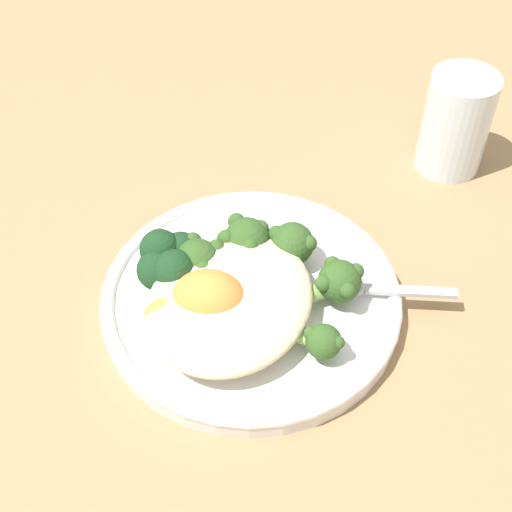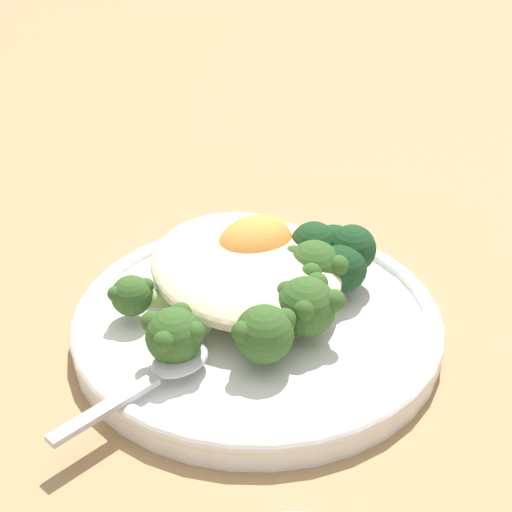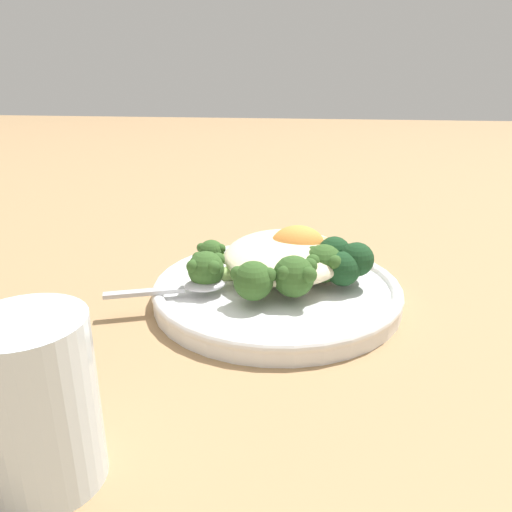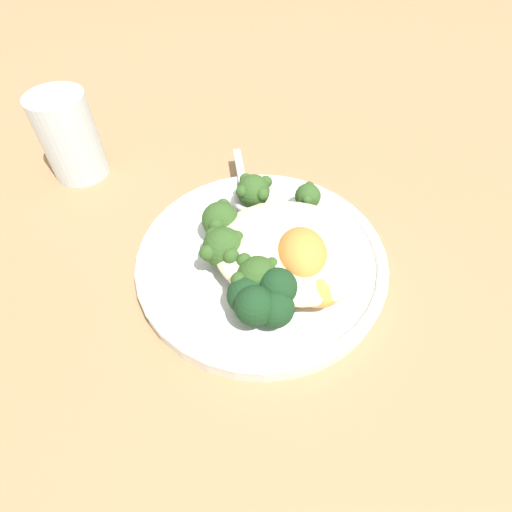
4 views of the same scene
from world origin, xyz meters
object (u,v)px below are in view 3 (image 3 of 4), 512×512
Objects in this scene: sweet_potato_chunk_2 at (313,251)px; plate at (277,290)px; broccoli_stalk_2 at (258,279)px; broccoli_stalk_4 at (319,263)px; spoon at (192,287)px; broccoli_stalk_0 at (233,257)px; broccoli_stalk_1 at (219,269)px; sweet_potato_chunk_3 at (276,256)px; kale_tuft at (343,261)px; sweet_potato_chunk_0 at (294,247)px; water_glass at (37,403)px; quinoa_mound at (285,255)px; sweet_potato_chunk_1 at (292,257)px; broccoli_stalk_3 at (295,275)px.

plate is at bearing -34.36° from sweet_potato_chunk_2.
broccoli_stalk_2 is 0.07m from broccoli_stalk_4.
broccoli_stalk_2 is at bearing 159.47° from spoon.
spoon is (-0.00, -0.06, -0.01)m from broccoli_stalk_2.
sweet_potato_chunk_2 is (-0.02, 0.08, 0.00)m from broccoli_stalk_0.
spoon is at bearing 5.89° from broccoli_stalk_1.
broccoli_stalk_1 is 2.14× the size of sweet_potato_chunk_3.
kale_tuft reaches higher than sweet_potato_chunk_2.
kale_tuft is (-0.03, 0.12, 0.00)m from broccoli_stalk_1.
sweet_potato_chunk_0 is 0.06m from kale_tuft.
sweet_potato_chunk_0 is (-0.07, 0.03, 0.01)m from broccoli_stalk_2.
water_glass is (0.24, -0.05, 0.01)m from broccoli_stalk_1.
sweet_potato_chunk_2 is (-0.02, 0.03, -0.00)m from quinoa_mound.
kale_tuft is at bearing 61.59° from sweet_potato_chunk_0.
quinoa_mound is 0.01m from sweet_potato_chunk_3.
quinoa_mound is 3.31× the size of sweet_potato_chunk_3.
sweet_potato_chunk_1 reaches higher than broccoli_stalk_0.
water_glass is (0.30, -0.14, 0.01)m from sweet_potato_chunk_2.
sweet_potato_chunk_2 is at bearing 163.51° from broccoli_stalk_2.
spoon is (0.02, -0.02, -0.01)m from broccoli_stalk_1.
broccoli_stalk_1 is at bearing -55.07° from quinoa_mound.
broccoli_stalk_3 is at bearing 6.66° from sweet_potato_chunk_1.
sweet_potato_chunk_1 is (0.00, 0.06, 0.00)m from broccoli_stalk_0.
water_glass is (0.22, -0.03, 0.03)m from spoon.
quinoa_mound is 2.52× the size of sweet_potato_chunk_0.
broccoli_stalk_1 is at bearing -145.67° from broccoli_stalk_4.
broccoli_stalk_2 reaches higher than sweet_potato_chunk_1.
broccoli_stalk_1 is 1.51× the size of sweet_potato_chunk_2.
spoon is (0.06, -0.08, -0.01)m from sweet_potato_chunk_3.
sweet_potato_chunk_1 is 0.06m from kale_tuft.
broccoli_stalk_3 is (0.06, 0.07, 0.01)m from broccoli_stalk_0.
spoon is at bearing -108.31° from broccoli_stalk_3.
broccoli_stalk_2 reaches higher than spoon.
broccoli_stalk_4 is at bearing 126.65° from broccoli_stalk_3.
broccoli_stalk_2 is at bearing -22.06° from sweet_potato_chunk_0.
broccoli_stalk_0 is at bearing -131.92° from broccoli_stalk_1.
broccoli_stalk_1 is 1.22× the size of broccoli_stalk_4.
broccoli_stalk_2 is 1.41× the size of broccoli_stalk_4.
water_glass is at bearing -33.62° from kale_tuft.
water_glass reaches higher than sweet_potato_chunk_2.
sweet_potato_chunk_2 is at bearing 145.64° from plate.
broccoli_stalk_1 is 1.66× the size of sweet_potato_chunk_1.
broccoli_stalk_1 is at bearing 92.07° from broccoli_stalk_0.
plate is at bearing -22.72° from sweet_potato_chunk_1.
broccoli_stalk_2 is at bearing -100.03° from broccoli_stalk_3.
quinoa_mound is 1.30× the size of spoon.
water_glass is at bearing 62.93° from spoon.
sweet_potato_chunk_3 is at bearing -88.33° from sweet_potato_chunk_1.
quinoa_mound reaches higher than sweet_potato_chunk_3.
plate is 0.05m from broccoli_stalk_2.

